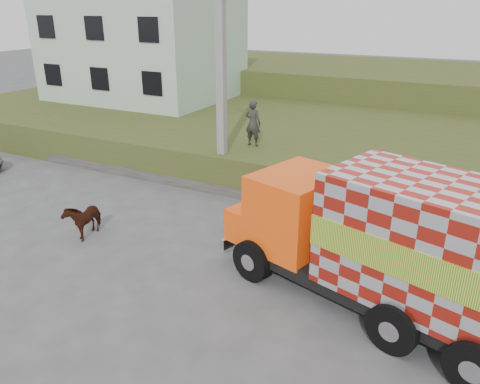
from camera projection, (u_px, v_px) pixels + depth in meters
The scene contains 9 objects.
ground at pixel (179, 243), 14.44m from camera, with size 120.00×120.00×0.00m, color #474749.
embankment at pixel (295, 141), 22.43m from camera, with size 40.00×12.00×1.50m, color #324E1A.
embankment_far at pixel (358, 88), 32.07m from camera, with size 40.00×12.00×3.00m, color #324E1A.
retaining_strip at pixel (196, 184), 18.68m from camera, with size 16.00×0.50×0.40m, color #595651.
building at pixel (144, 46), 28.13m from camera, with size 10.00×8.00×6.00m, color #A2BEA6.
utility_pole at pixel (221, 86), 17.14m from camera, with size 1.20×0.30×8.00m.
cargo_truck at pixel (390, 243), 10.67m from camera, with size 8.22×4.66×3.50m.
cow at pixel (83, 218), 14.77m from camera, with size 0.63×1.39×1.17m, color #351C0D.
pedestrian at pixel (253, 123), 18.76m from camera, with size 0.68×0.45×1.86m, color #282624.
Camera 1 is at (7.48, -10.56, 6.88)m, focal length 35.00 mm.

